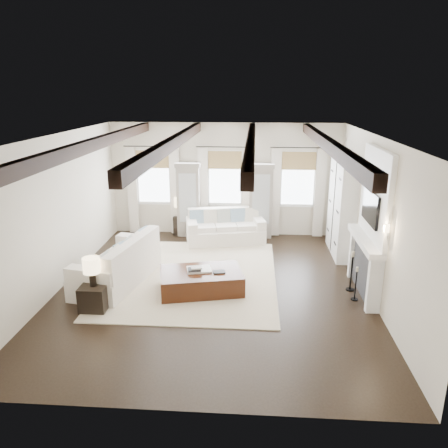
# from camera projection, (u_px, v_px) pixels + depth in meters

# --- Properties ---
(ground) EXTENTS (7.50, 7.50, 0.00)m
(ground) POSITION_uv_depth(u_px,v_px,m) (213.00, 288.00, 9.33)
(ground) COLOR black
(ground) RESTS_ON ground
(room_shell) EXTENTS (6.54, 7.54, 3.22)m
(room_shell) POSITION_uv_depth(u_px,v_px,m) (250.00, 193.00, 9.57)
(room_shell) COLOR beige
(room_shell) RESTS_ON ground
(area_rug) EXTENTS (3.74, 4.47, 0.02)m
(area_rug) POSITION_uv_depth(u_px,v_px,m) (193.00, 276.00, 9.92)
(area_rug) COLOR beige
(area_rug) RESTS_ON ground
(sofa_back) EXTENTS (2.26, 1.38, 0.90)m
(sofa_back) POSITION_uv_depth(u_px,v_px,m) (225.00, 229.00, 12.11)
(sofa_back) COLOR white
(sofa_back) RESTS_ON ground
(sofa_left) EXTENTS (1.50, 2.51, 1.01)m
(sofa_left) POSITION_uv_depth(u_px,v_px,m) (120.00, 265.00, 9.49)
(sofa_left) COLOR white
(sofa_left) RESTS_ON ground
(ottoman) EXTENTS (1.87, 1.40, 0.44)m
(ottoman) POSITION_uv_depth(u_px,v_px,m) (201.00, 281.00, 9.14)
(ottoman) COLOR black
(ottoman) RESTS_ON ground
(tray) EXTENTS (0.57, 0.48, 0.04)m
(tray) POSITION_uv_depth(u_px,v_px,m) (199.00, 270.00, 9.12)
(tray) COLOR white
(tray) RESTS_ON ottoman
(book_lower) EXTENTS (0.30, 0.25, 0.04)m
(book_lower) POSITION_uv_depth(u_px,v_px,m) (194.00, 269.00, 9.02)
(book_lower) COLOR #262628
(book_lower) RESTS_ON tray
(book_upper) EXTENTS (0.25, 0.21, 0.03)m
(book_upper) POSITION_uv_depth(u_px,v_px,m) (196.00, 268.00, 9.03)
(book_upper) COLOR beige
(book_upper) RESTS_ON book_lower
(book_loose) EXTENTS (0.27, 0.23, 0.03)m
(book_loose) POSITION_uv_depth(u_px,v_px,m) (219.00, 272.00, 9.01)
(book_loose) COLOR #262628
(book_loose) RESTS_ON ottoman
(side_table_front) EXTENTS (0.50, 0.50, 0.50)m
(side_table_front) POSITION_uv_depth(u_px,v_px,m) (95.00, 298.00, 8.36)
(side_table_front) COLOR black
(side_table_front) RESTS_ON ground
(lamp_front) EXTENTS (0.33, 0.33, 0.56)m
(lamp_front) POSITION_uv_depth(u_px,v_px,m) (92.00, 267.00, 8.17)
(lamp_front) COLOR black
(lamp_front) RESTS_ON side_table_front
(side_table_back) EXTENTS (0.36, 0.36, 0.55)m
(side_table_back) POSITION_uv_depth(u_px,v_px,m) (180.00, 225.00, 12.79)
(side_table_back) COLOR black
(side_table_back) RESTS_ON ground
(lamp_back) EXTENTS (0.33, 0.33, 0.56)m
(lamp_back) POSITION_uv_depth(u_px,v_px,m) (180.00, 203.00, 12.60)
(lamp_back) COLOR black
(lamp_back) RESTS_ON side_table_back
(candlestick_near) EXTENTS (0.14, 0.14, 0.71)m
(candlestick_near) POSITION_uv_depth(u_px,v_px,m) (356.00, 286.00, 8.73)
(candlestick_near) COLOR black
(candlestick_near) RESTS_ON ground
(candlestick_far) EXTENTS (0.18, 0.18, 0.87)m
(candlestick_far) POSITION_uv_depth(u_px,v_px,m) (351.00, 274.00, 9.14)
(candlestick_far) COLOR black
(candlestick_far) RESTS_ON ground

